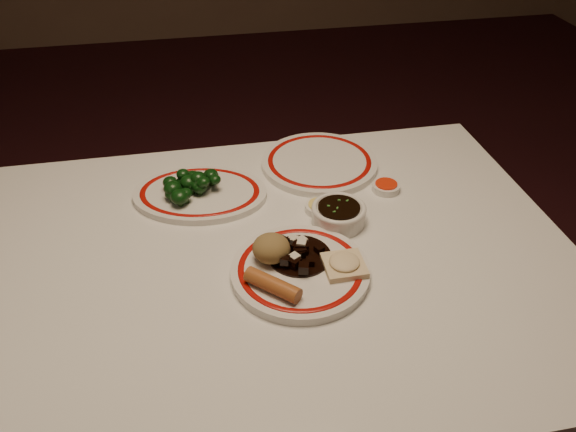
# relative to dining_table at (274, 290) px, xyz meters

# --- Properties ---
(dining_table) EXTENTS (1.20, 0.90, 0.75)m
(dining_table) POSITION_rel_dining_table_xyz_m (0.00, 0.00, 0.00)
(dining_table) COLOR white
(dining_table) RESTS_ON ground
(main_plate) EXTENTS (0.32, 0.32, 0.02)m
(main_plate) POSITION_rel_dining_table_xyz_m (0.04, -0.06, 0.10)
(main_plate) COLOR silver
(main_plate) RESTS_ON dining_table
(rice_mound) EXTENTS (0.07, 0.07, 0.05)m
(rice_mound) POSITION_rel_dining_table_xyz_m (-0.01, -0.03, 0.14)
(rice_mound) COLOR olive
(rice_mound) RESTS_ON main_plate
(spring_roll) EXTENTS (0.10, 0.10, 0.03)m
(spring_roll) POSITION_rel_dining_table_xyz_m (-0.02, -0.11, 0.12)
(spring_roll) COLOR #A95D29
(spring_roll) RESTS_ON main_plate
(fried_wonton) EXTENTS (0.08, 0.08, 0.02)m
(fried_wonton) POSITION_rel_dining_table_xyz_m (0.12, -0.08, 0.12)
(fried_wonton) COLOR beige
(fried_wonton) RESTS_ON main_plate
(stirfry_heap) EXTENTS (0.12, 0.12, 0.03)m
(stirfry_heap) POSITION_rel_dining_table_xyz_m (0.04, -0.03, 0.12)
(stirfry_heap) COLOR black
(stirfry_heap) RESTS_ON main_plate
(broccoli_plate) EXTENTS (0.34, 0.31, 0.02)m
(broccoli_plate) POSITION_rel_dining_table_xyz_m (-0.13, 0.23, 0.10)
(broccoli_plate) COLOR silver
(broccoli_plate) RESTS_ON dining_table
(broccoli_pile) EXTENTS (0.13, 0.11, 0.05)m
(broccoli_pile) POSITION_rel_dining_table_xyz_m (-0.14, 0.23, 0.13)
(broccoli_pile) COLOR #23471C
(broccoli_pile) RESTS_ON broccoli_plate
(soy_bowl) EXTENTS (0.11, 0.11, 0.04)m
(soy_bowl) POSITION_rel_dining_table_xyz_m (0.15, 0.08, 0.11)
(soy_bowl) COLOR silver
(soy_bowl) RESTS_ON dining_table
(sweet_sour_dish) EXTENTS (0.06, 0.06, 0.02)m
(sweet_sour_dish) POSITION_rel_dining_table_xyz_m (0.29, 0.18, 0.10)
(sweet_sour_dish) COLOR silver
(sweet_sour_dish) RESTS_ON dining_table
(mustard_dish) EXTENTS (0.06, 0.06, 0.02)m
(mustard_dish) POSITION_rel_dining_table_xyz_m (0.12, 0.13, 0.10)
(mustard_dish) COLOR silver
(mustard_dish) RESTS_ON dining_table
(far_plate) EXTENTS (0.35, 0.35, 0.02)m
(far_plate) POSITION_rel_dining_table_xyz_m (0.17, 0.31, 0.10)
(far_plate) COLOR silver
(far_plate) RESTS_ON dining_table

